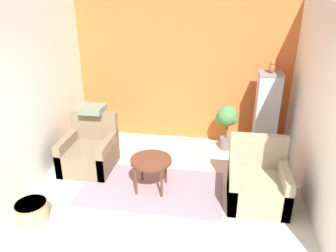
% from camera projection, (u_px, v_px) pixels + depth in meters
% --- Properties ---
extents(wall_back_accent, '(4.19, 0.06, 2.72)m').
position_uv_depth(wall_back_accent, '(182.00, 72.00, 6.28)').
color(wall_back_accent, orange).
rests_on(wall_back_accent, ground_plane).
extents(wall_left, '(0.06, 3.34, 2.72)m').
position_uv_depth(wall_left, '(36.00, 93.00, 5.04)').
color(wall_left, silver).
rests_on(wall_left, ground_plane).
extents(wall_right, '(0.06, 3.34, 2.72)m').
position_uv_depth(wall_right, '(318.00, 108.00, 4.44)').
color(wall_right, silver).
rests_on(wall_right, ground_plane).
extents(area_rug, '(2.16, 1.24, 0.01)m').
position_uv_depth(area_rug, '(152.00, 188.00, 5.06)').
color(area_rug, gray).
rests_on(area_rug, ground_plane).
extents(coffee_table, '(0.62, 0.62, 0.52)m').
position_uv_depth(coffee_table, '(151.00, 162.00, 4.88)').
color(coffee_table, '#512D1E').
rests_on(coffee_table, ground_plane).
extents(armchair_left, '(0.82, 0.84, 0.91)m').
position_uv_depth(armchair_left, '(90.00, 152.00, 5.56)').
color(armchair_left, '#7A664C').
rests_on(armchair_left, ground_plane).
extents(armchair_right, '(0.82, 0.84, 0.91)m').
position_uv_depth(armchair_right, '(257.00, 183.00, 4.69)').
color(armchair_right, '#9E896B').
rests_on(armchair_right, ground_plane).
extents(birdcage, '(0.59, 0.59, 1.52)m').
position_uv_depth(birdcage, '(266.00, 117.00, 5.89)').
color(birdcage, slate).
rests_on(birdcage, ground_plane).
extents(parrot, '(0.11, 0.19, 0.23)m').
position_uv_depth(parrot, '(272.00, 67.00, 5.52)').
color(parrot, '#D14C2D').
rests_on(parrot, birdcage).
extents(potted_plant, '(0.43, 0.39, 0.88)m').
position_uv_depth(potted_plant, '(227.00, 120.00, 6.06)').
color(potted_plant, '#66605B').
rests_on(potted_plant, ground_plane).
extents(wicker_basket, '(0.42, 0.42, 0.27)m').
position_uv_depth(wicker_basket, '(32.00, 211.00, 4.33)').
color(wicker_basket, tan).
rests_on(wicker_basket, ground_plane).
extents(throw_pillow, '(0.39, 0.39, 0.10)m').
position_uv_depth(throw_pillow, '(92.00, 109.00, 5.56)').
color(throw_pillow, slate).
rests_on(throw_pillow, armchair_left).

